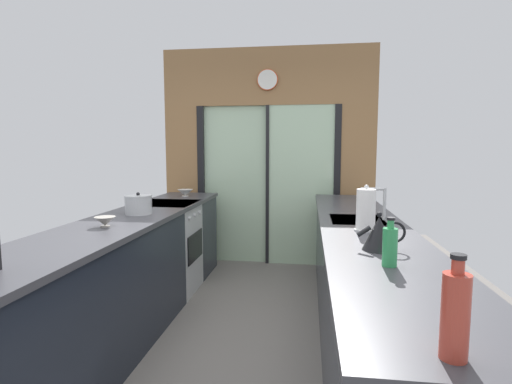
% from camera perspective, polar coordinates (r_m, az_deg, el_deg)
% --- Properties ---
extents(ground_plane, '(5.04, 7.60, 0.02)m').
position_cam_1_polar(ground_plane, '(3.47, -1.63, -18.80)').
color(ground_plane, slate).
extents(back_wall_unit, '(2.64, 0.12, 2.70)m').
position_cam_1_polar(back_wall_unit, '(4.93, 1.73, 7.01)').
color(back_wall_unit, olive).
rests_on(back_wall_unit, ground_plane).
extents(left_counter_run, '(0.62, 3.80, 0.92)m').
position_cam_1_polar(left_counter_run, '(3.15, -20.11, -12.51)').
color(left_counter_run, '#1E232D').
rests_on(left_counter_run, ground_plane).
extents(right_counter_run, '(0.62, 3.80, 0.92)m').
position_cam_1_polar(right_counter_run, '(3.00, 15.27, -13.36)').
color(right_counter_run, '#1E232D').
rests_on(right_counter_run, ground_plane).
extents(sink_faucet, '(0.19, 0.02, 0.25)m').
position_cam_1_polar(sink_faucet, '(3.12, 17.67, -0.88)').
color(sink_faucet, '#B7BABC').
rests_on(sink_faucet, right_counter_run).
extents(oven_range, '(0.60, 0.60, 0.92)m').
position_cam_1_polar(oven_range, '(4.13, -12.80, -7.94)').
color(oven_range, '#B7BABC').
rests_on(oven_range, ground_plane).
extents(mixing_bowl_near, '(0.14, 0.14, 0.07)m').
position_cam_1_polar(mixing_bowl_near, '(2.92, -21.18, -4.02)').
color(mixing_bowl_near, gray).
rests_on(mixing_bowl_near, left_counter_run).
extents(mixing_bowl_far, '(0.18, 0.18, 0.08)m').
position_cam_1_polar(mixing_bowl_far, '(4.55, -10.30, -0.09)').
color(mixing_bowl_far, silver).
rests_on(mixing_bowl_far, left_counter_run).
extents(stock_pot, '(0.22, 0.22, 0.18)m').
position_cam_1_polar(stock_pot, '(3.40, -16.80, -1.78)').
color(stock_pot, '#B7BABC').
rests_on(stock_pot, left_counter_run).
extents(kettle, '(0.26, 0.17, 0.21)m').
position_cam_1_polar(kettle, '(2.20, 17.54, -5.77)').
color(kettle, black).
rests_on(kettle, right_counter_run).
extents(soap_bottle_near, '(0.07, 0.07, 0.28)m').
position_cam_1_polar(soap_bottle_near, '(1.16, 27.09, -15.60)').
color(soap_bottle_near, '#B23D2D').
rests_on(soap_bottle_near, right_counter_run).
extents(soap_bottle_far, '(0.07, 0.07, 0.23)m').
position_cam_1_polar(soap_bottle_far, '(1.92, 18.97, -7.44)').
color(soap_bottle_far, '#339E56').
rests_on(soap_bottle_far, right_counter_run).
extents(paper_towel_roll, '(0.14, 0.14, 0.31)m').
position_cam_1_polar(paper_towel_roll, '(2.67, 15.74, -2.60)').
color(paper_towel_roll, '#B7BABC').
rests_on(paper_towel_roll, right_counter_run).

